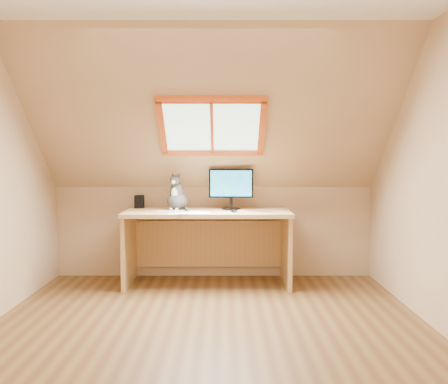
{
  "coord_description": "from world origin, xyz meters",
  "views": [
    {
      "loc": [
        0.12,
        -3.77,
        1.33
      ],
      "look_at": [
        0.12,
        1.0,
        1.0
      ],
      "focal_mm": 40.0,
      "sensor_mm": 36.0,
      "label": 1
    }
  ],
  "objects": [
    {
      "name": "ground",
      "position": [
        0.0,
        0.0,
        0.0
      ],
      "size": [
        3.5,
        3.5,
        0.0
      ],
      "primitive_type": "plane",
      "color": "brown",
      "rests_on": "ground"
    },
    {
      "name": "cables",
      "position": [
        0.39,
        1.26,
        0.78
      ],
      "size": [
        0.51,
        0.26,
        0.01
      ],
      "color": "silver",
      "rests_on": "desk"
    },
    {
      "name": "desk_speaker",
      "position": [
        -0.81,
        1.63,
        0.85
      ],
      "size": [
        0.1,
        0.1,
        0.14
      ],
      "primitive_type": "cube",
      "rotation": [
        0.0,
        0.0,
        -0.01
      ],
      "color": "black",
      "rests_on": "desk"
    },
    {
      "name": "monitor",
      "position": [
        0.19,
        1.47,
        1.03
      ],
      "size": [
        0.47,
        0.2,
        0.43
      ],
      "color": "black",
      "rests_on": "desk"
    },
    {
      "name": "cat",
      "position": [
        -0.38,
        1.43,
        0.92
      ],
      "size": [
        0.28,
        0.31,
        0.4
      ],
      "color": "#4A4442",
      "rests_on": "desk"
    },
    {
      "name": "mouse",
      "position": [
        0.21,
        1.17,
        0.79
      ],
      "size": [
        0.09,
        0.11,
        0.03
      ],
      "primitive_type": "ellipsoid",
      "rotation": [
        0.0,
        0.0,
        0.43
      ],
      "color": "black",
      "rests_on": "desk"
    },
    {
      "name": "desk",
      "position": [
        -0.06,
        1.45,
        0.55
      ],
      "size": [
        1.7,
        0.75,
        0.78
      ],
      "color": "tan",
      "rests_on": "ground"
    },
    {
      "name": "papers",
      "position": [
        -0.21,
        1.12,
        0.78
      ],
      "size": [
        0.35,
        0.3,
        0.01
      ],
      "color": "white",
      "rests_on": "desk"
    },
    {
      "name": "room_shell",
      "position": [
        0.0,
        -0.09,
        1.43
      ],
      "size": [
        3.52,
        3.52,
        2.41
      ],
      "color": "tan",
      "rests_on": "ground"
    },
    {
      "name": "graphics_tablet",
      "position": [
        -0.42,
        1.21,
        0.78
      ],
      "size": [
        0.3,
        0.22,
        0.01
      ],
      "primitive_type": "cube",
      "rotation": [
        0.0,
        0.0,
        0.07
      ],
      "color": "#B2B2B7",
      "rests_on": "desk"
    }
  ]
}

